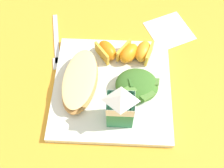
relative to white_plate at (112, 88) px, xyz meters
The scene contains 10 objects.
ground 0.01m from the white_plate, ahead, with size 3.00×3.00×0.00m, color gold.
white_plate is the anchor object (origin of this frame).
cheesy_pizza_bread 0.08m from the white_plate, ahead, with size 0.10×0.18×0.04m.
green_salad_pile 0.06m from the white_plate, behind, with size 0.10×0.09×0.04m.
milk_carton 0.11m from the white_plate, 104.22° to the left, with size 0.06×0.05×0.11m.
orange_wedge_front 0.12m from the white_plate, 129.58° to the right, with size 0.05×0.07×0.04m.
orange_wedge_middle 0.10m from the white_plate, 113.37° to the right, with size 0.06×0.07×0.04m.
orange_wedge_rear 0.10m from the white_plate, 79.03° to the right, with size 0.06×0.07×0.04m.
paper_napkin 0.24m from the white_plate, 128.03° to the right, with size 0.11×0.11×0.00m, color white.
metal_fork 0.20m from the white_plate, 39.53° to the right, with size 0.05×0.19×0.01m.
Camera 1 is at (-0.01, 0.32, 0.59)m, focal length 44.13 mm.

